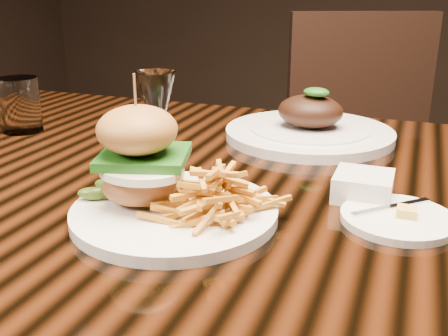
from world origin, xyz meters
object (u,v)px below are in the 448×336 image
(dining_table, at_px, (257,223))
(burger_plate, at_px, (170,183))
(far_dish, at_px, (309,128))
(wine_glass, at_px, (157,101))
(chair_far, at_px, (366,151))

(dining_table, height_order, burger_plate, burger_plate)
(far_dish, bearing_deg, dining_table, -96.32)
(burger_plate, bearing_deg, far_dish, 73.24)
(burger_plate, height_order, wine_glass, burger_plate)
(wine_glass, bearing_deg, dining_table, 17.35)
(dining_table, distance_m, wine_glass, 0.25)
(wine_glass, bearing_deg, chair_far, 76.22)
(dining_table, xyz_separation_m, far_dish, (0.03, 0.24, 0.10))
(burger_plate, bearing_deg, wine_glass, 117.94)
(wine_glass, bearing_deg, burger_plate, -57.46)
(burger_plate, bearing_deg, dining_table, 65.56)
(far_dish, relative_size, chair_far, 0.34)
(burger_plate, distance_m, far_dish, 0.43)
(wine_glass, bearing_deg, far_dish, 59.09)
(wine_glass, relative_size, chair_far, 0.17)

